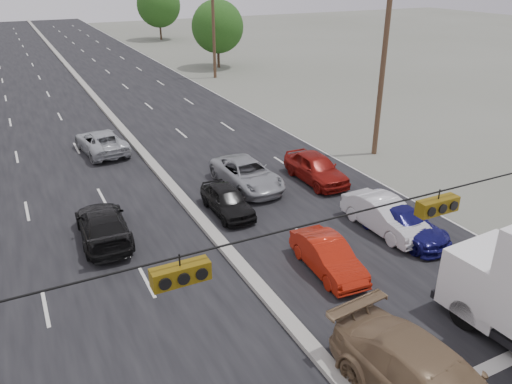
# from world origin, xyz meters

# --- Properties ---
(road_surface) EXTENTS (20.00, 160.00, 0.02)m
(road_surface) POSITION_xyz_m (0.00, 30.00, 0.00)
(road_surface) COLOR black
(road_surface) RESTS_ON ground
(center_median) EXTENTS (0.50, 160.00, 0.20)m
(center_median) POSITION_xyz_m (0.00, 30.00, 0.10)
(center_median) COLOR gray
(center_median) RESTS_ON ground
(utility_pole_right_b) EXTENTS (1.60, 0.30, 10.00)m
(utility_pole_right_b) POSITION_xyz_m (12.50, 15.00, 5.11)
(utility_pole_right_b) COLOR #422D1E
(utility_pole_right_b) RESTS_ON ground
(utility_pole_right_c) EXTENTS (1.60, 0.30, 10.00)m
(utility_pole_right_c) POSITION_xyz_m (12.50, 40.00, 5.11)
(utility_pole_right_c) COLOR #422D1E
(utility_pole_right_c) RESTS_ON ground
(traffic_signals) EXTENTS (25.00, 0.30, 0.54)m
(traffic_signals) POSITION_xyz_m (1.40, 0.00, 5.49)
(traffic_signals) COLOR black
(traffic_signals) RESTS_ON ground
(tree_right_mid) EXTENTS (5.60, 5.60, 7.14)m
(tree_right_mid) POSITION_xyz_m (15.00, 45.00, 4.34)
(tree_right_mid) COLOR #382619
(tree_right_mid) RESTS_ON ground
(tree_right_far) EXTENTS (6.40, 6.40, 8.16)m
(tree_right_far) POSITION_xyz_m (16.00, 70.00, 4.96)
(tree_right_far) COLOR #382619
(tree_right_far) RESTS_ON ground
(red_sedan) EXTENTS (1.58, 3.87, 1.25)m
(red_sedan) POSITION_xyz_m (2.77, 5.66, 0.62)
(red_sedan) COLOR #AC1B0A
(red_sedan) RESTS_ON ground
(queue_car_a) EXTENTS (1.53, 3.76, 1.28)m
(queue_car_a) POSITION_xyz_m (1.40, 11.70, 0.64)
(queue_car_a) COLOR black
(queue_car_a) RESTS_ON ground
(queue_car_b) EXTENTS (1.59, 4.30, 1.40)m
(queue_car_b) POSITION_xyz_m (6.70, 7.20, 0.70)
(queue_car_b) COLOR silver
(queue_car_b) RESTS_ON ground
(queue_car_c) EXTENTS (2.50, 5.01, 1.37)m
(queue_car_c) POSITION_xyz_m (3.50, 13.98, 0.68)
(queue_car_c) COLOR gray
(queue_car_c) RESTS_ON ground
(queue_car_d) EXTENTS (2.22, 4.51, 1.26)m
(queue_car_d) POSITION_xyz_m (7.00, 6.43, 0.63)
(queue_car_d) COLOR #121157
(queue_car_d) RESTS_ON ground
(queue_car_e) EXTENTS (1.81, 4.41, 1.50)m
(queue_car_e) POSITION_xyz_m (7.00, 12.99, 0.75)
(queue_car_e) COLOR maroon
(queue_car_e) RESTS_ON ground
(oncoming_near) EXTENTS (2.11, 4.76, 1.36)m
(oncoming_near) POSITION_xyz_m (-4.12, 11.71, 0.68)
(oncoming_near) COLOR black
(oncoming_near) RESTS_ON ground
(oncoming_far) EXTENTS (2.73, 5.09, 1.36)m
(oncoming_far) POSITION_xyz_m (-2.11, 22.51, 0.68)
(oncoming_far) COLOR #ABAFB3
(oncoming_far) RESTS_ON ground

